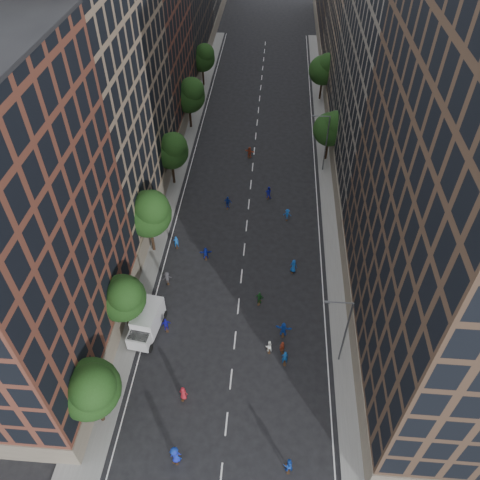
{
  "coord_description": "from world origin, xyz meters",
  "views": [
    {
      "loc": [
        2.73,
        -14.49,
        41.18
      ],
      "look_at": [
        -0.5,
        26.58,
        2.0
      ],
      "focal_mm": 35.0,
      "sensor_mm": 36.0,
      "label": 1
    }
  ],
  "objects": [
    {
      "name": "ground",
      "position": [
        0.0,
        40.0,
        0.0
      ],
      "size": [
        240.0,
        240.0,
        0.0
      ],
      "primitive_type": "plane",
      "color": "black",
      "rests_on": "ground"
    },
    {
      "name": "sidewalk_left",
      "position": [
        -12.0,
        47.5,
        0.07
      ],
      "size": [
        4.0,
        105.0,
        0.15
      ],
      "primitive_type": "cube",
      "color": "slate",
      "rests_on": "ground"
    },
    {
      "name": "sidewalk_right",
      "position": [
        12.0,
        47.5,
        0.07
      ],
      "size": [
        4.0,
        105.0,
        0.15
      ],
      "primitive_type": "cube",
      "color": "slate",
      "rests_on": "ground"
    },
    {
      "name": "bldg_left_b",
      "position": [
        -19.0,
        35.0,
        17.0
      ],
      "size": [
        14.0,
        26.0,
        34.0
      ],
      "primitive_type": "cube",
      "color": "#7E6953",
      "rests_on": "ground"
    },
    {
      "name": "bldg_left_c",
      "position": [
        -19.0,
        58.0,
        14.0
      ],
      "size": [
        14.0,
        20.0,
        28.0
      ],
      "primitive_type": "cube",
      "color": "brown",
      "rests_on": "ground"
    },
    {
      "name": "bldg_right_a",
      "position": [
        19.0,
        15.0,
        18.0
      ],
      "size": [
        14.0,
        30.0,
        36.0
      ],
      "primitive_type": "cube",
      "color": "#443124",
      "rests_on": "ground"
    },
    {
      "name": "bldg_right_b",
      "position": [
        19.0,
        44.0,
        16.5
      ],
      "size": [
        14.0,
        28.0,
        33.0
      ],
      "primitive_type": "cube",
      "color": "#615A50",
      "rests_on": "ground"
    },
    {
      "name": "tree_left_0",
      "position": [
        -11.01,
        3.85,
        5.96
      ],
      "size": [
        5.2,
        5.2,
        8.83
      ],
      "color": "black",
      "rests_on": "ground"
    },
    {
      "name": "tree_left_1",
      "position": [
        -11.02,
        13.86,
        5.55
      ],
      "size": [
        4.8,
        4.8,
        8.21
      ],
      "color": "black",
      "rests_on": "ground"
    },
    {
      "name": "tree_left_2",
      "position": [
        -10.99,
        25.83,
        6.36
      ],
      "size": [
        5.6,
        5.6,
        9.45
      ],
      "color": "black",
      "rests_on": "ground"
    },
    {
      "name": "tree_left_3",
      "position": [
        -11.02,
        39.85,
        5.82
      ],
      "size": [
        5.0,
        5.0,
        8.58
      ],
      "color": "black",
      "rests_on": "ground"
    },
    {
      "name": "tree_left_4",
      "position": [
        -11.0,
        55.84,
        6.1
      ],
      "size": [
        5.4,
        5.4,
        9.08
      ],
      "color": "black",
      "rests_on": "ground"
    },
    {
      "name": "tree_left_5",
      "position": [
        -11.02,
        71.86,
        5.68
      ],
      "size": [
        4.8,
        4.8,
        8.33
      ],
      "color": "black",
      "rests_on": "ground"
    },
    {
      "name": "tree_right_a",
      "position": [
        11.38,
        47.85,
        5.63
      ],
      "size": [
        5.0,
        5.0,
        8.39
      ],
      "color": "black",
      "rests_on": "ground"
    },
    {
      "name": "tree_right_b",
      "position": [
        11.39,
        67.85,
        5.96
      ],
      "size": [
        5.2,
        5.2,
        8.83
      ],
      "color": "black",
      "rests_on": "ground"
    },
    {
      "name": "streetlamp_near",
      "position": [
        10.37,
        12.0,
        5.17
      ],
      "size": [
        2.64,
        0.22,
        9.06
      ],
      "color": "#595B60",
      "rests_on": "ground"
    },
    {
      "name": "streetlamp_far",
      "position": [
        10.37,
        45.0,
        5.17
      ],
      "size": [
        2.64,
        0.22,
        9.06
      ],
      "color": "#595B60",
      "rests_on": "ground"
    },
    {
      "name": "cargo_van",
      "position": [
        -9.28,
        13.95,
        1.51
      ],
      "size": [
        3.24,
        5.68,
        2.88
      ],
      "rotation": [
        0.0,
        0.0,
        -0.14
      ],
      "color": "silver",
      "rests_on": "ground"
    },
    {
      "name": "skater_0",
      "position": [
        -3.92,
        1.0,
        0.93
      ],
      "size": [
        1.03,
        0.81,
        1.85
      ],
      "primitive_type": "imported",
      "rotation": [
        0.0,
        0.0,
        3.41
      ],
      "color": "#1523AA",
      "rests_on": "ground"
    },
    {
      "name": "skater_1",
      "position": [
        5.15,
        11.22,
        0.91
      ],
      "size": [
        0.71,
        0.52,
        1.82
      ],
      "primitive_type": "imported",
      "rotation": [
        0.0,
        0.0,
        3.27
      ],
      "color": "navy",
      "rests_on": "ground"
    },
    {
      "name": "skater_2",
      "position": [
        5.53,
        1.0,
        0.88
      ],
      "size": [
        0.95,
        0.79,
        1.75
      ],
      "primitive_type": "imported",
      "rotation": [
        0.0,
        0.0,
        3.31
      ],
      "color": "#143DA7",
      "rests_on": "ground"
    },
    {
      "name": "skater_3",
      "position": [
        -3.99,
        1.08,
        0.94
      ],
      "size": [
        1.39,
        1.13,
        1.88
      ],
      "primitive_type": "imported",
      "rotation": [
        0.0,
        0.0,
        2.72
      ],
      "color": "#13309E",
      "rests_on": "ground"
    },
    {
      "name": "skater_4",
      "position": [
        -7.33,
        14.26,
        0.87
      ],
      "size": [
        1.11,
        0.76,
        1.74
      ],
      "primitive_type": "imported",
      "rotation": [
        0.0,
        0.0,
        3.51
      ],
      "color": "#16139D",
      "rests_on": "ground"
    },
    {
      "name": "skater_5",
      "position": [
        4.98,
        14.59,
        0.91
      ],
      "size": [
        1.74,
        0.73,
        1.82
      ],
      "primitive_type": "imported",
      "rotation": [
        0.0,
        0.0,
        3.03
      ],
      "color": "#1645B9",
      "rests_on": "ground"
    },
    {
      "name": "skater_6",
      "position": [
        -4.24,
        6.71,
        0.84
      ],
      "size": [
        0.92,
        0.71,
        1.67
      ],
      "primitive_type": "imported",
      "rotation": [
        0.0,
        0.0,
        2.9
      ],
      "color": "maroon",
      "rests_on": "ground"
    },
    {
      "name": "skater_7",
      "position": [
        4.88,
        12.57,
        0.75
      ],
      "size": [
        0.63,
        0.5,
        1.51
      ],
      "primitive_type": "imported",
      "rotation": [
        0.0,
        0.0,
        3.43
      ],
      "color": "maroon",
      "rests_on": "ground"
    },
    {
      "name": "skater_8",
      "position": [
        3.54,
        12.51,
        0.75
      ],
      "size": [
        0.82,
        0.69,
        1.51
      ],
      "primitive_type": "imported",
      "rotation": [
        0.0,
        0.0,
        3.32
      ],
      "color": "white",
      "rests_on": "ground"
    },
    {
      "name": "skater_9",
      "position": [
        -8.5,
        20.82,
        0.81
      ],
      "size": [
        1.2,
        0.98,
        1.62
      ],
      "primitive_type": "imported",
      "rotation": [
        0.0,
        0.0,
        3.57
      ],
      "color": "#38373B",
      "rests_on": "ground"
    },
    {
      "name": "skater_10",
      "position": [
        2.31,
        18.61,
        0.84
      ],
      "size": [
        1.06,
        0.67,
        1.68
      ],
      "primitive_type": "imported",
      "rotation": [
        0.0,
        0.0,
        2.86
      ],
      "color": "#1A5820",
      "rests_on": "ground"
    },
    {
      "name": "skater_11",
      "position": [
        -4.57,
        25.13,
        0.81
      ],
      "size": [
        1.57,
        0.72,
        1.63
      ],
      "primitive_type": "imported",
      "rotation": [
        0.0,
        0.0,
        3.3
      ],
      "color": "#13229B",
      "rests_on": "ground"
    },
    {
      "name": "skater_12",
      "position": [
        6.07,
        23.74,
        0.9
      ],
      "size": [
        1.04,
        0.88,
        1.8
      ],
      "primitive_type": "imported",
      "rotation": [
        0.0,
        0.0,
        2.72
      ],
      "color": "#12449A",
      "rests_on": "ground"
    },
    {
      "name": "skater_13",
      "position": [
        -8.5,
        26.79,
        0.85
      ],
      "size": [
        0.71,
        0.57,
        1.7
      ],
      "primitive_type": "imported",
      "rotation": [
        0.0,
        0.0,
        3.45
      ],
      "color": "#134CA1",
      "rests_on": "ground"
    },
    {
      "name": "skater_14",
      "position": [
        2.64,
        37.62,
        0.93
      ],
      "size": [
        1.06,
        0.92,
        1.85
      ],
      "primitive_type": "imported",
      "rotation": [
        0.0,
        0.0,
        2.86
      ],
      "color": "#151AAB",
      "rests_on": "ground"
    },
    {
      "name": "skater_15",
      "position": [
        5.29,
        33.23,
        0.8
      ],
      "size": [
        1.09,
        0.7,
        1.61
      ],
      "primitive_type": "imported",
      "rotation": [
        0.0,
        0.0,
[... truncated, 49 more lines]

